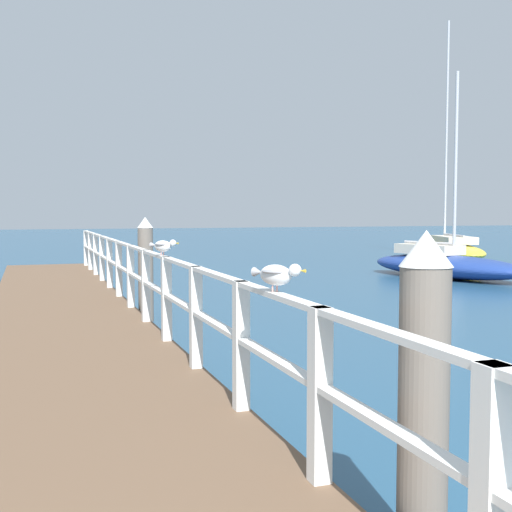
{
  "coord_description": "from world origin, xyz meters",
  "views": [
    {
      "loc": [
        -0.54,
        0.36,
        2.04
      ],
      "look_at": [
        3.35,
        11.48,
        1.24
      ],
      "focal_mm": 45.62,
      "sensor_mm": 36.0,
      "label": 1
    }
  ],
  "objects": [
    {
      "name": "pier_deck",
      "position": [
        0.0,
        10.94,
        0.19
      ],
      "size": [
        2.4,
        21.87,
        0.38
      ],
      "primitive_type": "cube",
      "color": "brown",
      "rests_on": "ground_plane"
    },
    {
      "name": "pier_railing",
      "position": [
        1.12,
        10.94,
        1.05
      ],
      "size": [
        0.12,
        20.39,
        1.09
      ],
      "color": "silver",
      "rests_on": "pier_deck"
    },
    {
      "name": "dock_piling_near",
      "position": [
        1.5,
        3.38,
        0.98
      ],
      "size": [
        0.29,
        0.29,
        1.94
      ],
      "color": "#6B6056",
      "rests_on": "ground_plane"
    },
    {
      "name": "dock_piling_far",
      "position": [
        1.5,
        12.4,
        0.98
      ],
      "size": [
        0.29,
        0.29,
        1.94
      ],
      "color": "#6B6056",
      "rests_on": "ground_plane"
    },
    {
      "name": "seagull_foreground",
      "position": [
        1.12,
        4.66,
        1.6
      ],
      "size": [
        0.27,
        0.44,
        0.21
      ],
      "rotation": [
        0.0,
        0.0,
        3.64
      ],
      "color": "white",
      "rests_on": "pier_railing"
    },
    {
      "name": "seagull_background",
      "position": [
        1.12,
        8.79,
        1.6
      ],
      "size": [
        0.32,
        0.41,
        0.21
      ],
      "rotation": [
        0.0,
        0.0,
        3.78
      ],
      "color": "white",
      "rests_on": "pier_railing"
    },
    {
      "name": "boat_1",
      "position": [
        11.58,
        17.31,
        0.42
      ],
      "size": [
        3.3,
        5.89,
        6.24
      ],
      "rotation": [
        0.0,
        0.0,
        3.42
      ],
      "color": "navy",
      "rests_on": "ground_plane"
    },
    {
      "name": "boat_2",
      "position": [
        16.95,
        24.65,
        0.43
      ],
      "size": [
        4.59,
        7.96,
        10.42
      ],
      "rotation": [
        0.0,
        0.0,
        -0.33
      ],
      "color": "gold",
      "rests_on": "ground_plane"
    }
  ]
}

